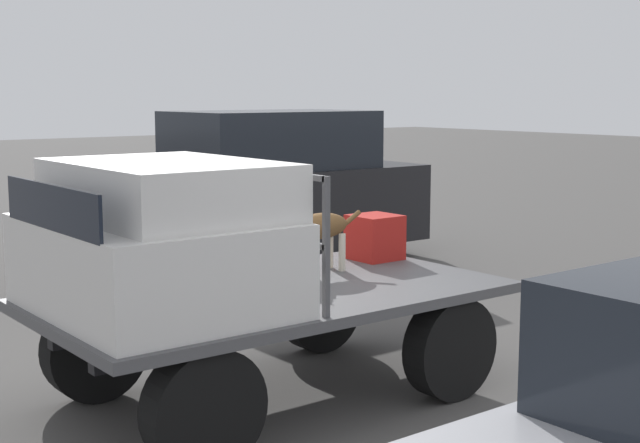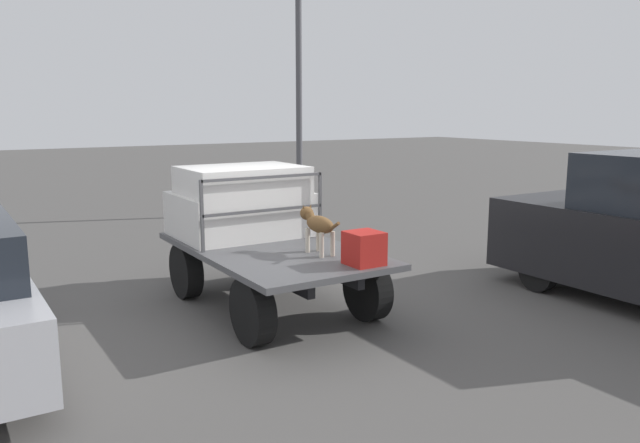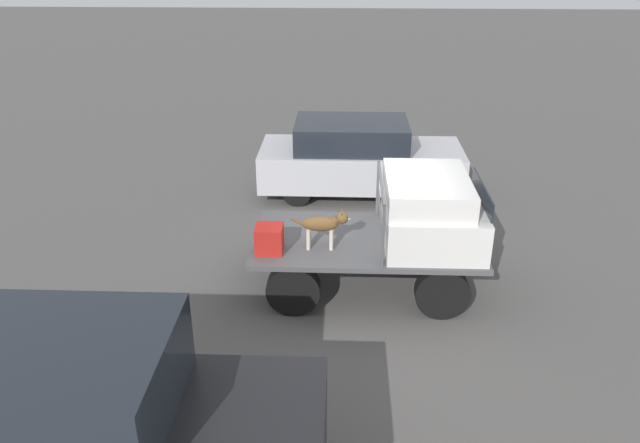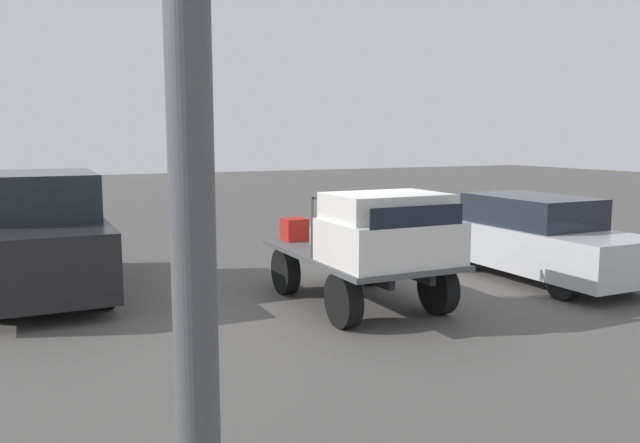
# 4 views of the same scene
# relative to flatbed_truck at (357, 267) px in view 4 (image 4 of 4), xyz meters

# --- Properties ---
(ground_plane) EXTENTS (80.00, 80.00, 0.00)m
(ground_plane) POSITION_rel_flatbed_truck_xyz_m (0.00, 0.00, -0.62)
(ground_plane) COLOR #514F4C
(flatbed_truck) EXTENTS (3.58, 1.99, 0.87)m
(flatbed_truck) POSITION_rel_flatbed_truck_xyz_m (0.00, 0.00, 0.00)
(flatbed_truck) COLOR black
(flatbed_truck) RESTS_ON ground
(truck_cab) EXTENTS (1.48, 1.87, 1.04)m
(truck_cab) POSITION_rel_flatbed_truck_xyz_m (0.97, 0.00, 0.75)
(truck_cab) COLOR silver
(truck_cab) RESTS_ON flatbed_truck
(truck_headboard) EXTENTS (0.04, 1.87, 0.96)m
(truck_headboard) POSITION_rel_flatbed_truck_xyz_m (0.19, 0.00, 0.89)
(truck_headboard) COLOR #4C4C4F
(truck_headboard) RESTS_ON flatbed_truck
(dog) EXTENTS (0.91, 0.23, 0.63)m
(dog) POSITION_rel_flatbed_truck_xyz_m (-0.66, -0.34, 0.65)
(dog) COLOR beige
(dog) RESTS_ON flatbed_truck
(cargo_crate) EXTENTS (0.41, 0.41, 0.41)m
(cargo_crate) POSITION_rel_flatbed_truck_xyz_m (-1.49, -0.50, 0.46)
(cargo_crate) COLOR #AD1E19
(cargo_crate) RESTS_ON flatbed_truck
(parked_sedan) EXTENTS (4.34, 1.76, 1.62)m
(parked_sedan) POSITION_rel_flatbed_truck_xyz_m (-0.07, 4.00, 0.20)
(parked_sedan) COLOR black
(parked_sedan) RESTS_ON ground
(parked_pickup_far) EXTENTS (4.85, 1.88, 2.14)m
(parked_pickup_far) POSITION_rel_flatbed_truck_xyz_m (-3.01, -4.62, 0.42)
(parked_pickup_far) COLOR black
(parked_pickup_far) RESTS_ON ground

